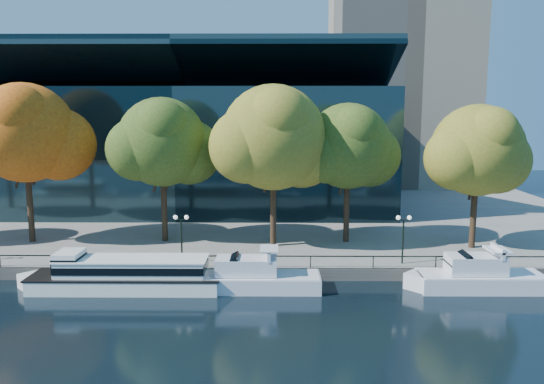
{
  "coord_description": "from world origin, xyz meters",
  "views": [
    {
      "loc": [
        7.27,
        -37.74,
        13.64
      ],
      "look_at": [
        6.86,
        8.0,
        6.39
      ],
      "focal_mm": 35.0,
      "sensor_mm": 36.0,
      "label": 1
    }
  ],
  "objects_px": {
    "tree_2": "(164,144)",
    "lamp_2": "(403,228)",
    "cruiser_near": "(247,277)",
    "tree_4": "(350,148)",
    "cruiser_far": "(475,276)",
    "tree_1": "(27,135)",
    "lamp_1": "(181,228)",
    "tree_5": "(479,152)",
    "tree_3": "(275,140)",
    "tour_boat": "(121,273)"
  },
  "relations": [
    {
      "from": "tree_1",
      "to": "tree_2",
      "type": "bearing_deg",
      "value": 2.13
    },
    {
      "from": "tree_3",
      "to": "tree_4",
      "type": "bearing_deg",
      "value": 13.91
    },
    {
      "from": "tree_3",
      "to": "tree_5",
      "type": "bearing_deg",
      "value": -1.29
    },
    {
      "from": "lamp_2",
      "to": "tree_5",
      "type": "bearing_deg",
      "value": 33.49
    },
    {
      "from": "tree_2",
      "to": "lamp_1",
      "type": "distance_m",
      "value": 10.13
    },
    {
      "from": "tour_boat",
      "to": "tree_4",
      "type": "relative_size",
      "value": 1.19
    },
    {
      "from": "tree_1",
      "to": "tree_3",
      "type": "height_order",
      "value": "tree_1"
    },
    {
      "from": "tree_1",
      "to": "tree_5",
      "type": "bearing_deg",
      "value": -2.47
    },
    {
      "from": "tree_4",
      "to": "tree_3",
      "type": "bearing_deg",
      "value": -166.09
    },
    {
      "from": "cruiser_far",
      "to": "lamp_1",
      "type": "xyz_separation_m",
      "value": [
        -22.84,
        3.54,
        2.89
      ]
    },
    {
      "from": "tree_1",
      "to": "tree_2",
      "type": "distance_m",
      "value": 12.68
    },
    {
      "from": "cruiser_near",
      "to": "tree_5",
      "type": "relative_size",
      "value": 0.87
    },
    {
      "from": "lamp_2",
      "to": "tour_boat",
      "type": "bearing_deg",
      "value": -170.43
    },
    {
      "from": "tree_3",
      "to": "tour_boat",
      "type": "bearing_deg",
      "value": -141.48
    },
    {
      "from": "cruiser_near",
      "to": "cruiser_far",
      "type": "bearing_deg",
      "value": 0.44
    },
    {
      "from": "tour_boat",
      "to": "tree_1",
      "type": "distance_m",
      "value": 18.52
    },
    {
      "from": "tree_1",
      "to": "tree_3",
      "type": "relative_size",
      "value": 1.01
    },
    {
      "from": "cruiser_far",
      "to": "lamp_2",
      "type": "distance_m",
      "value": 6.55
    },
    {
      "from": "cruiser_far",
      "to": "cruiser_near",
      "type": "bearing_deg",
      "value": -179.56
    },
    {
      "from": "tree_1",
      "to": "tree_4",
      "type": "distance_m",
      "value": 30.08
    },
    {
      "from": "tree_5",
      "to": "lamp_2",
      "type": "bearing_deg",
      "value": -146.51
    },
    {
      "from": "cruiser_near",
      "to": "cruiser_far",
      "type": "distance_m",
      "value": 17.26
    },
    {
      "from": "tree_1",
      "to": "lamp_1",
      "type": "height_order",
      "value": "tree_1"
    },
    {
      "from": "lamp_1",
      "to": "tree_4",
      "type": "bearing_deg",
      "value": 26.4
    },
    {
      "from": "tour_boat",
      "to": "tree_5",
      "type": "distance_m",
      "value": 32.28
    },
    {
      "from": "tree_2",
      "to": "lamp_2",
      "type": "xyz_separation_m",
      "value": [
        20.93,
        -7.39,
        -6.34
      ]
    },
    {
      "from": "tree_4",
      "to": "lamp_1",
      "type": "distance_m",
      "value": 17.4
    },
    {
      "from": "tree_3",
      "to": "tree_4",
      "type": "height_order",
      "value": "tree_3"
    },
    {
      "from": "cruiser_near",
      "to": "tree_2",
      "type": "distance_m",
      "value": 16.7
    },
    {
      "from": "tree_4",
      "to": "tree_5",
      "type": "xyz_separation_m",
      "value": [
        11.28,
        -2.13,
        -0.22
      ]
    },
    {
      "from": "cruiser_near",
      "to": "tree_1",
      "type": "bearing_deg",
      "value": 153.23
    },
    {
      "from": "cruiser_near",
      "to": "tree_5",
      "type": "xyz_separation_m",
      "value": [
        20.32,
        8.81,
        8.73
      ]
    },
    {
      "from": "tree_2",
      "to": "tree_4",
      "type": "height_order",
      "value": "tree_2"
    },
    {
      "from": "tour_boat",
      "to": "tree_4",
      "type": "xyz_separation_m",
      "value": [
        18.59,
        10.99,
        8.7
      ]
    },
    {
      "from": "tree_4",
      "to": "lamp_2",
      "type": "relative_size",
      "value": 3.26
    },
    {
      "from": "tour_boat",
      "to": "tree_2",
      "type": "bearing_deg",
      "value": 83.97
    },
    {
      "from": "cruiser_far",
      "to": "tree_4",
      "type": "height_order",
      "value": "tree_4"
    },
    {
      "from": "cruiser_far",
      "to": "tree_1",
      "type": "height_order",
      "value": "tree_1"
    },
    {
      "from": "tree_5",
      "to": "lamp_1",
      "type": "distance_m",
      "value": 27.03
    },
    {
      "from": "cruiser_near",
      "to": "tree_4",
      "type": "distance_m",
      "value": 16.78
    },
    {
      "from": "tree_4",
      "to": "lamp_2",
      "type": "xyz_separation_m",
      "value": [
        3.52,
        -7.26,
        -5.99
      ]
    },
    {
      "from": "tree_4",
      "to": "lamp_1",
      "type": "relative_size",
      "value": 3.26
    },
    {
      "from": "lamp_2",
      "to": "tree_1",
      "type": "bearing_deg",
      "value": 168.35
    },
    {
      "from": "tree_1",
      "to": "lamp_1",
      "type": "distance_m",
      "value": 18.38
    },
    {
      "from": "tree_1",
      "to": "tree_3",
      "type": "distance_m",
      "value": 23.16
    },
    {
      "from": "tree_4",
      "to": "tree_5",
      "type": "height_order",
      "value": "tree_4"
    },
    {
      "from": "tree_2",
      "to": "tree_5",
      "type": "xyz_separation_m",
      "value": [
        28.69,
        -2.26,
        -0.57
      ]
    },
    {
      "from": "tour_boat",
      "to": "tree_1",
      "type": "bearing_deg",
      "value": 137.13
    },
    {
      "from": "tour_boat",
      "to": "lamp_1",
      "type": "distance_m",
      "value": 6.07
    },
    {
      "from": "tree_2",
      "to": "lamp_2",
      "type": "height_order",
      "value": "tree_2"
    }
  ]
}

